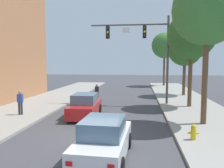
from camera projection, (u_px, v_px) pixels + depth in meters
ground_plane at (93, 138)px, 11.27m from camera, size 120.00×120.00×0.00m
traffic_signal_mast at (145, 43)px, 19.59m from camera, size 6.72×0.38×7.50m
car_lead_red at (85, 106)px, 15.60m from camera, size 1.96×4.30×1.60m
car_following_white at (104, 140)px, 8.73m from camera, size 1.99×4.31×1.60m
pedestrian_sidewalk_left_walker at (20, 101)px, 15.57m from camera, size 0.36×0.22×1.64m
pedestrian_crossing_road at (97, 92)px, 22.16m from camera, size 0.36×0.22×1.64m
fire_hydrant at (193, 132)px, 10.50m from camera, size 0.48×0.24×0.72m
street_tree_nearest at (207, 11)px, 12.73m from camera, size 3.93×3.93×8.43m
street_tree_second at (191, 36)px, 18.14m from camera, size 3.84×3.84×7.64m
street_tree_third at (185, 49)px, 24.77m from camera, size 3.69×3.69×6.88m
street_tree_farthest at (165, 46)px, 35.55m from camera, size 4.00×4.00×8.26m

